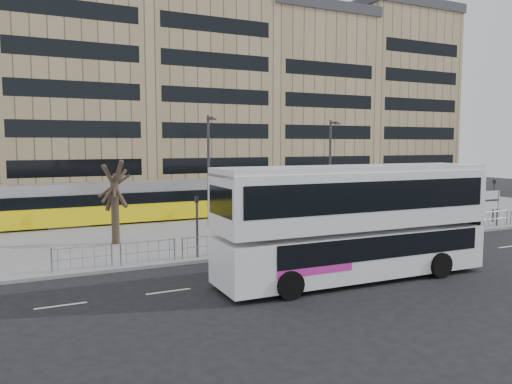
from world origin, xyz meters
name	(u,v)px	position (x,y,z in m)	size (l,w,h in m)	color
ground	(324,249)	(0.00, 0.00, 0.00)	(120.00, 120.00, 0.00)	black
plaza	(237,219)	(0.00, 12.00, 0.07)	(64.00, 24.00, 0.15)	slate
kerb	(323,248)	(0.00, 0.05, 0.07)	(64.00, 0.25, 0.17)	gray
building_row	(172,83)	(1.55, 34.27, 12.91)	(70.40, 18.40, 31.20)	maroon
pedestrian_barrier	(348,228)	(2.00, 0.50, 0.98)	(32.07, 0.07, 1.10)	#93969B
road_markings	(386,263)	(1.00, -4.00, 0.01)	(62.00, 0.12, 0.01)	white
double_decker_bus	(354,218)	(-2.23, -5.68, 2.65)	(12.34, 3.38, 4.91)	white
tram	(179,199)	(-4.08, 13.64, 1.63)	(25.11, 2.54, 2.96)	yellow
station_sign	(487,202)	(13.94, 0.80, 1.85)	(2.14, 0.21, 2.46)	#2D2D30
ad_panel	(385,225)	(4.64, 0.40, 0.98)	(0.74, 0.29, 1.42)	#2D2D30
pedestrian	(257,220)	(-1.50, 5.38, 1.03)	(0.64, 0.42, 1.77)	black
traffic_light_west	(197,218)	(-7.17, 0.62, 2.12)	(0.22, 0.24, 3.10)	#2D2D30
traffic_light_east	(494,195)	(16.15, 2.08, 2.12)	(0.18, 0.22, 3.10)	#2D2D30
lamp_post_west	(209,166)	(-3.45, 8.85, 4.33)	(0.45, 1.04, 7.62)	#2D2D30
lamp_post_east	(330,165)	(6.42, 8.83, 4.26)	(0.45, 1.04, 7.49)	#2D2D30
bare_tree	(114,158)	(-10.25, 5.89, 5.05)	(4.65, 4.65, 7.02)	#31241B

